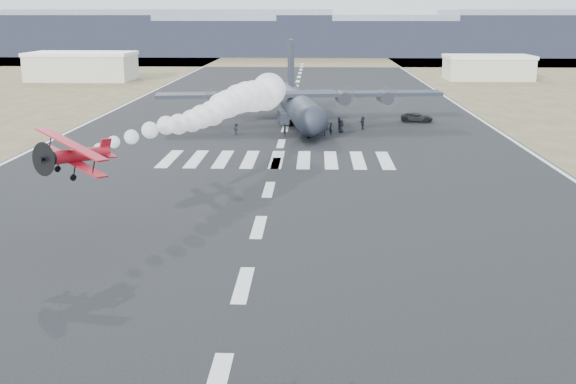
# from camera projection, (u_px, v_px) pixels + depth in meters

# --- Properties ---
(scrub_far) EXTENTS (500.00, 80.00, 0.00)m
(scrub_far) POSITION_uv_depth(u_px,v_px,m) (304.00, 59.00, 254.64)
(scrub_far) COLOR brown
(scrub_far) RESTS_ON ground
(runway_markings) EXTENTS (60.00, 260.00, 0.01)m
(runway_markings) POSITION_uv_depth(u_px,v_px,m) (281.00, 144.00, 89.80)
(runway_markings) COLOR silver
(runway_markings) RESTS_ON ground
(ridge_seg_c) EXTENTS (150.00, 50.00, 17.00)m
(ridge_seg_c) POSITION_uv_depth(u_px,v_px,m) (140.00, 32.00, 284.06)
(ridge_seg_c) COLOR gray
(ridge_seg_c) RESTS_ON ground
(ridge_seg_d) EXTENTS (150.00, 50.00, 13.00)m
(ridge_seg_d) POSITION_uv_depth(u_px,v_px,m) (305.00, 37.00, 282.16)
(ridge_seg_d) COLOR gray
(ridge_seg_d) RESTS_ON ground
(ridge_seg_e) EXTENTS (150.00, 50.00, 15.00)m
(ridge_seg_e) POSITION_uv_depth(u_px,v_px,m) (473.00, 35.00, 279.52)
(ridge_seg_e) COLOR gray
(ridge_seg_e) RESTS_ON ground
(hangar_left) EXTENTS (24.50, 14.50, 6.70)m
(hangar_left) POSITION_uv_depth(u_px,v_px,m) (82.00, 66.00, 173.31)
(hangar_left) COLOR #B5AFA0
(hangar_left) RESTS_ON ground
(hangar_right) EXTENTS (20.50, 12.50, 5.90)m
(hangar_right) POSITION_uv_depth(u_px,v_px,m) (488.00, 67.00, 174.65)
(hangar_right) COLOR #B5AFA0
(hangar_right) RESTS_ON ground
(aerobatic_biplane) EXTENTS (6.22, 5.93, 3.20)m
(aerobatic_biplane) POSITION_uv_depth(u_px,v_px,m) (75.00, 155.00, 48.96)
(aerobatic_biplane) COLOR #C00C32
(smoke_trail) EXTENTS (12.53, 37.86, 4.00)m
(smoke_trail) POSITION_uv_depth(u_px,v_px,m) (246.00, 99.00, 78.18)
(smoke_trail) COLOR white
(transport_aircraft) EXTENTS (40.80, 33.48, 11.77)m
(transport_aircraft) POSITION_uv_depth(u_px,v_px,m) (299.00, 103.00, 104.93)
(transport_aircraft) COLOR black
(transport_aircraft) RESTS_ON ground
(support_vehicle) EXTENTS (5.00, 2.75, 1.32)m
(support_vehicle) POSITION_uv_depth(u_px,v_px,m) (417.00, 117.00, 107.77)
(support_vehicle) COLOR black
(support_vehicle) RESTS_ON ground
(crew_a) EXTENTS (0.68, 0.75, 1.70)m
(crew_a) POSITION_uv_depth(u_px,v_px,m) (285.00, 130.00, 95.08)
(crew_a) COLOR black
(crew_a) RESTS_ON ground
(crew_b) EXTENTS (0.94, 0.76, 1.67)m
(crew_b) POSITION_uv_depth(u_px,v_px,m) (326.00, 124.00, 100.22)
(crew_b) COLOR black
(crew_b) RESTS_ON ground
(crew_c) EXTENTS (1.03, 1.08, 1.58)m
(crew_c) POSITION_uv_depth(u_px,v_px,m) (236.00, 129.00, 96.09)
(crew_c) COLOR black
(crew_c) RESTS_ON ground
(crew_d) EXTENTS (0.56, 1.03, 1.72)m
(crew_d) POSITION_uv_depth(u_px,v_px,m) (339.00, 123.00, 100.70)
(crew_d) COLOR black
(crew_d) RESTS_ON ground
(crew_e) EXTENTS (1.06, 0.89, 1.85)m
(crew_e) POSITION_uv_depth(u_px,v_px,m) (341.00, 126.00, 97.93)
(crew_e) COLOR black
(crew_e) RESTS_ON ground
(crew_f) EXTENTS (0.89, 1.76, 1.82)m
(crew_f) POSITION_uv_depth(u_px,v_px,m) (363.00, 123.00, 100.56)
(crew_f) COLOR black
(crew_f) RESTS_ON ground
(crew_g) EXTENTS (0.68, 0.74, 1.68)m
(crew_g) POSITION_uv_depth(u_px,v_px,m) (331.00, 129.00, 95.96)
(crew_g) COLOR black
(crew_g) RESTS_ON ground
(crew_h) EXTENTS (0.84, 0.62, 1.57)m
(crew_h) POSITION_uv_depth(u_px,v_px,m) (324.00, 130.00, 95.16)
(crew_h) COLOR black
(crew_h) RESTS_ON ground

